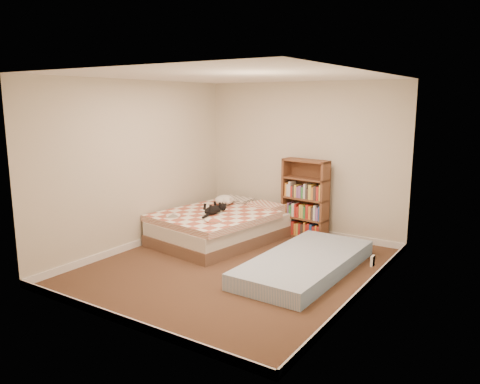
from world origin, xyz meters
The scene contains 6 objects.
room centered at (0.00, 0.00, 1.20)m, with size 3.51×4.01×2.51m.
bed centered at (-0.86, 0.89, 0.24)m, with size 1.70×2.19×0.54m.
bookshelf centered at (0.17, 1.80, 0.49)m, with size 0.80×0.34×1.28m.
floor_mattress centered at (0.86, 0.38, 0.10)m, with size 1.03×2.28×0.21m, color #759BC4.
black_cat centered at (-0.85, 0.70, 0.55)m, with size 0.25×0.65×0.15m.
white_dog centered at (-1.07, 1.29, 0.56)m, with size 0.36×0.38×0.16m.
Camera 1 is at (3.33, -4.97, 2.20)m, focal length 35.00 mm.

